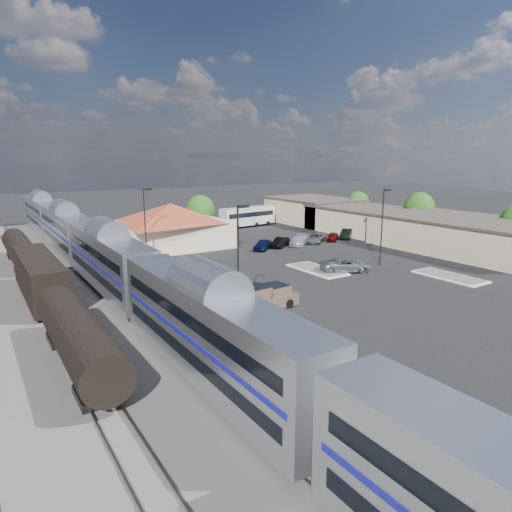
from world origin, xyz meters
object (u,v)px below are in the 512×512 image
pickup_truck (264,298)px  coach_bus (248,216)px  station_depot (171,225)px  suv (345,265)px

pickup_truck → coach_bus: (22.88, 39.91, 1.06)m
station_depot → suv: size_ratio=3.24×
station_depot → pickup_truck: size_ratio=2.93×
station_depot → pickup_truck: (-3.94, -29.94, -2.13)m
suv → coach_bus: size_ratio=0.50×
suv → coach_bus: coach_bus is taller
pickup_truck → coach_bus: coach_bus is taller
pickup_truck → coach_bus: size_ratio=0.55×
station_depot → coach_bus: size_ratio=1.61×
station_depot → coach_bus: bearing=27.7°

